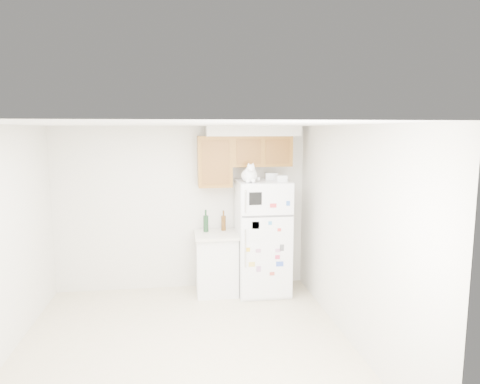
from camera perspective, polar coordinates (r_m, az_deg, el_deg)
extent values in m
cube|color=beige|center=(5.13, -7.33, -20.26)|extent=(3.80, 4.00, 0.01)
cube|color=silver|center=(6.62, -7.78, -2.16)|extent=(3.80, 0.04, 2.50)
cube|color=silver|center=(2.78, -7.19, -17.15)|extent=(3.80, 0.04, 2.50)
cube|color=silver|center=(5.05, 14.61, -5.64)|extent=(0.04, 4.00, 2.50)
cube|color=white|center=(4.51, -7.92, 8.96)|extent=(3.80, 4.00, 0.04)
cube|color=#A07123|center=(6.46, 2.82, 5.47)|extent=(0.90, 0.33, 0.45)
cube|color=#A07123|center=(6.38, -3.39, 4.07)|extent=(0.50, 0.33, 0.75)
cube|color=silver|center=(6.44, 1.72, 8.13)|extent=(1.40, 0.37, 0.15)
cube|color=white|center=(6.45, 3.01, -6.01)|extent=(0.76, 0.72, 1.70)
cube|color=white|center=(5.96, 3.75, -1.06)|extent=(0.74, 0.03, 0.44)
cube|color=white|center=(6.15, 3.67, -8.80)|extent=(0.74, 0.03, 1.19)
cube|color=#59595B|center=(6.00, 3.73, -3.18)|extent=(0.74, 0.03, 0.02)
cylinder|color=silver|center=(5.88, 0.75, -1.23)|extent=(0.02, 0.02, 0.32)
cylinder|color=silver|center=(6.02, 0.74, -7.53)|extent=(0.02, 0.02, 0.55)
cube|color=black|center=(5.91, 2.07, -0.89)|extent=(0.18, 0.00, 0.18)
cube|color=white|center=(6.00, 2.24, -5.14)|extent=(0.22, 0.00, 0.28)
cube|color=#98BED8|center=(5.98, 2.23, -4.46)|extent=(0.08, 0.00, 0.11)
cube|color=#505156|center=(6.14, 5.61, -7.40)|extent=(0.06, 0.00, 0.09)
cube|color=#CC3355|center=(6.16, 5.02, -8.64)|extent=(0.07, 0.00, 0.06)
cube|color=blue|center=(6.20, 5.32, -9.53)|extent=(0.11, 0.00, 0.07)
cube|color=#BA85AA|center=(6.14, 5.08, -7.77)|extent=(0.08, 0.00, 0.05)
cube|color=#A2739D|center=(6.16, 2.49, -10.22)|extent=(0.07, 0.00, 0.08)
cube|color=#BE4C3B|center=(6.22, 4.30, -10.81)|extent=(0.07, 0.00, 0.05)
cube|color=#D2343A|center=(5.97, 4.45, -1.81)|extent=(0.09, 0.00, 0.06)
cube|color=gold|center=(6.05, 1.01, -7.70)|extent=(0.07, 0.00, 0.06)
cube|color=#305AAA|center=(6.02, 6.44, -1.51)|extent=(0.05, 0.00, 0.07)
cube|color=#668D46|center=(5.97, 1.90, -4.46)|extent=(0.06, 0.00, 0.11)
cube|color=red|center=(6.06, 5.26, -5.04)|extent=(0.05, 0.00, 0.05)
cube|color=#AA7A97|center=(6.08, 2.45, -7.83)|extent=(0.07, 0.00, 0.05)
cube|color=#DDC04E|center=(6.12, 1.58, -9.63)|extent=(0.09, 0.00, 0.07)
cube|color=#3682BD|center=(6.01, 4.04, -4.15)|extent=(0.05, 0.00, 0.05)
cube|color=white|center=(6.53, -3.16, -9.58)|extent=(0.60, 0.60, 0.88)
cube|color=silver|center=(6.38, -3.18, -5.71)|extent=(0.64, 0.64, 0.04)
ellipsoid|color=white|center=(6.14, 1.24, 2.21)|extent=(0.23, 0.31, 0.19)
ellipsoid|color=white|center=(6.05, 1.37, 2.54)|extent=(0.17, 0.13, 0.18)
sphere|color=white|center=(5.99, 1.45, 3.16)|extent=(0.11, 0.11, 0.11)
cone|color=white|center=(5.98, 1.16, 3.70)|extent=(0.04, 0.04, 0.04)
cone|color=white|center=(5.99, 1.75, 3.71)|extent=(0.04, 0.04, 0.04)
cone|color=#D88C8C|center=(5.98, 1.17, 3.66)|extent=(0.02, 0.02, 0.03)
cone|color=#D88C8C|center=(5.99, 1.76, 3.66)|extent=(0.02, 0.02, 0.03)
sphere|color=white|center=(5.95, 1.53, 2.95)|extent=(0.05, 0.05, 0.05)
sphere|color=white|center=(6.02, 1.05, 1.50)|extent=(0.06, 0.06, 0.06)
sphere|color=white|center=(6.03, 1.80, 1.51)|extent=(0.06, 0.06, 0.06)
cylinder|color=white|center=(6.26, 1.95, 1.76)|extent=(0.14, 0.20, 0.07)
cube|color=white|center=(6.45, 4.19, 2.10)|extent=(0.19, 0.14, 0.10)
cube|color=white|center=(6.22, 5.54, 1.82)|extent=(0.16, 0.12, 0.09)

